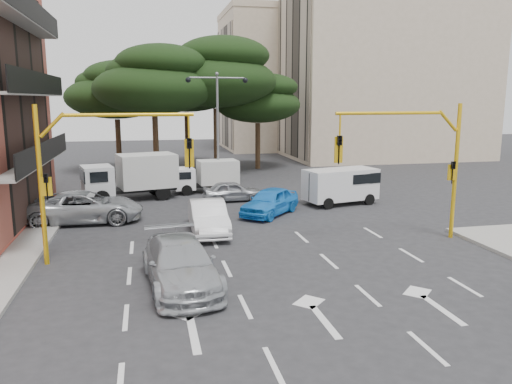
% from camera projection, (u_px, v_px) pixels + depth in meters
% --- Properties ---
extents(ground, '(120.00, 120.00, 0.00)m').
position_uv_depth(ground, '(279.00, 265.00, 18.88)').
color(ground, '#28282B').
rests_on(ground, ground).
extents(median_strip, '(1.40, 6.00, 0.15)m').
position_uv_depth(median_strip, '(219.00, 189.00, 34.22)').
color(median_strip, gray).
rests_on(median_strip, ground).
extents(apartment_beige_near, '(20.20, 12.15, 18.70)m').
position_uv_depth(apartment_beige_near, '(385.00, 68.00, 52.09)').
color(apartment_beige_near, '#BEAA8F').
rests_on(apartment_beige_near, ground).
extents(apartment_beige_far, '(16.20, 12.15, 16.70)m').
position_uv_depth(apartment_beige_far, '(288.00, 81.00, 62.31)').
color(apartment_beige_far, '#BEAA8F').
rests_on(apartment_beige_far, ground).
extents(pine_left_near, '(9.15, 9.15, 10.23)m').
position_uv_depth(pine_left_near, '(154.00, 80.00, 37.72)').
color(pine_left_near, '#382616').
rests_on(pine_left_near, ground).
extents(pine_center, '(9.98, 9.98, 11.16)m').
position_uv_depth(pine_center, '(216.00, 72.00, 40.57)').
color(pine_center, '#382616').
rests_on(pine_center, ground).
extents(pine_left_far, '(8.32, 8.32, 9.30)m').
position_uv_depth(pine_left_far, '(117.00, 90.00, 41.05)').
color(pine_left_far, '#382616').
rests_on(pine_left_far, ground).
extents(pine_right, '(7.49, 7.49, 8.37)m').
position_uv_depth(pine_right, '(259.00, 98.00, 43.72)').
color(pine_right, '#382616').
rests_on(pine_right, ground).
extents(pine_back, '(9.15, 9.15, 10.23)m').
position_uv_depth(pine_back, '(187.00, 83.00, 45.07)').
color(pine_back, '#382616').
rests_on(pine_back, ground).
extents(signal_mast_right, '(5.79, 0.37, 6.00)m').
position_uv_depth(signal_mast_right, '(420.00, 153.00, 21.51)').
color(signal_mast_right, gold).
rests_on(signal_mast_right, ground).
extents(signal_mast_left, '(5.79, 0.37, 6.00)m').
position_uv_depth(signal_mast_left, '(90.00, 161.00, 18.64)').
color(signal_mast_left, gold).
rests_on(signal_mast_left, ground).
extents(street_lamp_center, '(4.16, 0.36, 7.77)m').
position_uv_depth(street_lamp_center, '(217.00, 110.00, 33.24)').
color(street_lamp_center, slate).
rests_on(street_lamp_center, median_strip).
extents(car_white_hatch, '(1.64, 4.59, 1.51)m').
position_uv_depth(car_white_hatch, '(208.00, 217.00, 23.26)').
color(car_white_hatch, white).
rests_on(car_white_hatch, ground).
extents(car_blue_compact, '(4.18, 4.36, 1.47)m').
position_uv_depth(car_blue_compact, '(270.00, 201.00, 26.90)').
color(car_blue_compact, '#1A7EDB').
rests_on(car_blue_compact, ground).
extents(car_silver_wagon, '(2.69, 5.58, 1.57)m').
position_uv_depth(car_silver_wagon, '(180.00, 264.00, 16.62)').
color(car_silver_wagon, '#A9ACB1').
rests_on(car_silver_wagon, ground).
extents(car_silver_cross_a, '(5.77, 2.74, 1.59)m').
position_uv_depth(car_silver_cross_a, '(85.00, 207.00, 25.24)').
color(car_silver_cross_a, '#A9ACB1').
rests_on(car_silver_cross_a, ground).
extents(car_silver_cross_b, '(3.66, 1.52, 1.24)m').
position_uv_depth(car_silver_cross_b, '(233.00, 191.00, 30.54)').
color(car_silver_cross_b, '#9B9EA3').
rests_on(car_silver_cross_b, ground).
extents(van_white, '(4.61, 2.81, 2.15)m').
position_uv_depth(van_white, '(340.00, 186.00, 29.59)').
color(van_white, silver).
rests_on(van_white, ground).
extents(box_truck_a, '(6.10, 3.65, 2.80)m').
position_uv_depth(box_truck_a, '(131.00, 177.00, 30.84)').
color(box_truck_a, silver).
rests_on(box_truck_a, ground).
extents(box_truck_b, '(4.47, 2.16, 2.13)m').
position_uv_depth(box_truck_b, '(206.00, 176.00, 33.38)').
color(box_truck_b, white).
rests_on(box_truck_b, ground).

